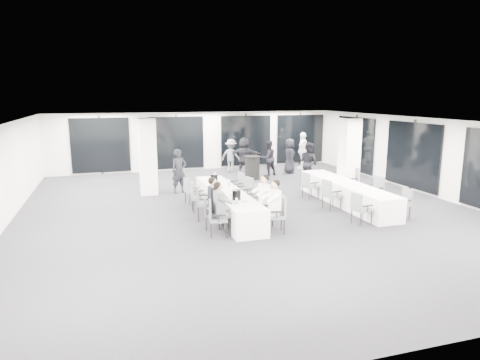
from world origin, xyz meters
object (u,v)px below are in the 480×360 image
object	(u,v)px
banquet_table_side	(346,194)
chair_main_right_mid	(256,198)
chair_main_right_near	(278,212)
ice_bucket_near	(236,195)
chair_side_left_mid	(330,193)
standing_guest_f	(244,153)
chair_main_left_second	(210,211)
ice_bucket_far	(214,178)
chair_main_left_far	(190,189)
standing_guest_a	(179,168)
chair_side_left_far	(309,184)
standing_guest_d	(303,148)
banquet_table_main	(227,203)
standing_guest_b	(268,156)
standing_guest_e	(290,154)
cocktail_table	(252,167)
chair_main_right_fourth	(246,190)
chair_side_right_mid	(375,189)
standing_guest_h	(309,160)
chair_main_left_fourth	(197,195)
standing_guest_c	(231,154)
chair_main_right_far	(237,185)
chair_side_right_far	(351,180)
chair_main_left_near	(215,216)
chair_main_right_second	(268,206)
chair_side_left_near	(360,207)
chair_side_right_near	(403,201)

from	to	relation	value
banquet_table_side	chair_main_right_mid	size ratio (longest dim) A/B	5.37
chair_main_right_near	ice_bucket_near	bearing A→B (deg)	55.82
banquet_table_side	chair_side_left_mid	bearing A→B (deg)	-153.46
standing_guest_f	chair_side_left_mid	bearing A→B (deg)	127.30
chair_main_left_second	ice_bucket_far	size ratio (longest dim) A/B	3.16
chair_main_left_far	standing_guest_a	bearing A→B (deg)	170.50
chair_side_left_far	standing_guest_d	xyz separation A→B (m)	(2.52, 5.81, 0.49)
chair_main_left_second	chair_side_left_mid	distance (m)	4.19
banquet_table_main	standing_guest_b	bearing A→B (deg)	58.45
standing_guest_a	chair_side_left_far	bearing A→B (deg)	-44.66
standing_guest_e	standing_guest_f	world-z (taller)	standing_guest_f
cocktail_table	ice_bucket_far	size ratio (longest dim) A/B	3.67
standing_guest_b	ice_bucket_near	distance (m)	7.75
cocktail_table	chair_main_right_fourth	world-z (taller)	cocktail_table
chair_side_right_mid	ice_bucket_near	distance (m)	5.08
banquet_table_side	standing_guest_h	xyz separation A→B (m)	(0.42, 3.70, 0.59)
chair_main_left_fourth	standing_guest_c	distance (m)	7.13
chair_main_right_far	chair_side_right_far	bearing A→B (deg)	-102.87
banquet_table_side	chair_main_left_near	distance (m)	5.30
chair_main_left_far	ice_bucket_far	xyz separation A→B (m)	(0.75, -0.32, 0.39)
chair_main_right_second	chair_main_left_fourth	bearing A→B (deg)	56.35
chair_main_left_fourth	chair_side_left_mid	xyz separation A→B (m)	(4.12, -0.97, 0.01)
chair_side_right_mid	standing_guest_c	distance (m)	7.97
banquet_table_main	chair_side_right_far	bearing A→B (deg)	12.64
chair_main_right_far	chair_side_right_far	distance (m)	4.17
chair_side_left_near	standing_guest_d	xyz separation A→B (m)	(2.52, 9.04, 0.51)
chair_side_left_near	standing_guest_d	distance (m)	9.39
chair_main_right_far	chair_main_left_fourth	bearing A→B (deg)	118.32
chair_main_left_far	chair_side_right_far	world-z (taller)	chair_side_right_far
chair_main_right_second	standing_guest_f	xyz separation A→B (m)	(1.81, 7.87, 0.43)
banquet_table_main	standing_guest_d	distance (m)	9.07
chair_main_right_second	ice_bucket_far	world-z (taller)	ice_bucket_far
cocktail_table	chair_side_left_near	world-z (taller)	cocktail_table
chair_main_left_far	standing_guest_e	bearing A→B (deg)	115.41
banquet_table_side	cocktail_table	distance (m)	5.34
standing_guest_e	chair_side_right_far	bearing A→B (deg)	-168.01
chair_main_left_far	ice_bucket_near	distance (m)	2.96
banquet_table_side	chair_main_right_far	size ratio (longest dim) A/B	5.16
chair_main_left_second	chair_main_right_mid	distance (m)	1.90
chair_main_left_fourth	chair_main_right_far	bearing A→B (deg)	128.92
banquet_table_side	standing_guest_c	size ratio (longest dim) A/B	2.81
ice_bucket_far	chair_main_right_near	bearing A→B (deg)	-75.27
standing_guest_e	chair_main_right_second	bearing A→B (deg)	160.86
chair_side_right_near	chair_side_right_mid	size ratio (longest dim) A/B	0.89
chair_main_left_second	standing_guest_e	distance (m)	9.07
chair_main_right_far	chair_main_left_near	bearing A→B (deg)	149.50
banquet_table_main	chair_main_right_mid	world-z (taller)	chair_main_right_mid
ice_bucket_near	standing_guest_h	bearing A→B (deg)	46.66
chair_main_right_far	chair_side_right_near	world-z (taller)	chair_main_right_far
chair_main_left_second	chair_main_left_fourth	size ratio (longest dim) A/B	0.92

